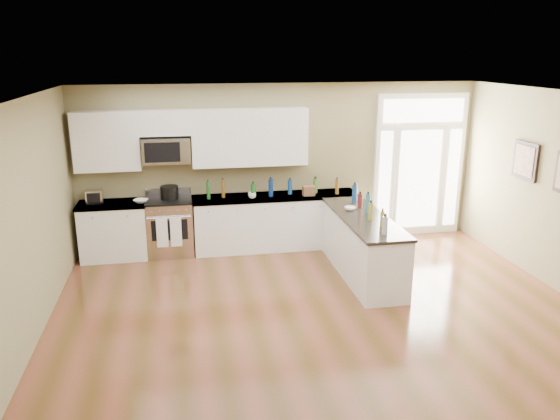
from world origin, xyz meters
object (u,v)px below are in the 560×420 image
object	(u,v)px
peninsula_cabinet	(362,248)
stockpot	(169,192)
kitchen_range	(170,227)
toaster_oven	(94,197)

from	to	relation	value
peninsula_cabinet	stockpot	bearing A→B (deg)	152.05
kitchen_range	toaster_oven	world-z (taller)	toaster_oven
stockpot	kitchen_range	bearing A→B (deg)	-106.27
stockpot	toaster_oven	size ratio (longest dim) A/B	1.13
peninsula_cabinet	toaster_oven	xyz separation A→B (m)	(-4.06, 1.48, 0.62)
peninsula_cabinet	kitchen_range	world-z (taller)	kitchen_range
toaster_oven	stockpot	bearing A→B (deg)	-0.64
peninsula_cabinet	stockpot	xyz separation A→B (m)	(-2.87, 1.52, 0.63)
stockpot	toaster_oven	bearing A→B (deg)	-178.00
kitchen_range	stockpot	distance (m)	0.59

